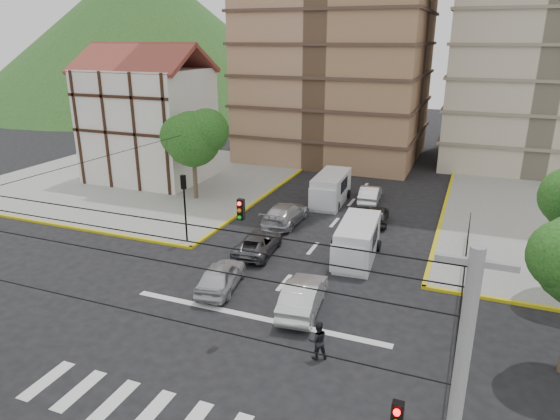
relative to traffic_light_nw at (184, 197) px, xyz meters
The scene contains 19 objects.
ground 11.46m from the traffic_light_nw, 45.00° to the right, with size 160.00×160.00×0.00m, color black.
sidewalk_nw 17.52m from the traffic_light_nw, 135.00° to the left, with size 26.00×26.00×0.15m, color gray.
crosswalk_stripes 16.15m from the traffic_light_nw, 60.52° to the right, with size 12.00×2.40×0.01m, color silver.
stop_line 10.68m from the traffic_light_nw, 40.24° to the right, with size 13.00×0.40×0.01m, color silver.
tudor_building 16.70m from the traffic_light_nw, 132.55° to the left, with size 10.80×8.05×12.23m.
distant_hill 78.84m from the traffic_light_nw, 127.19° to the left, with size 70.00×70.00×28.00m, color #234E1A.
park_fence 17.40m from the traffic_light_nw, 11.11° to the right, with size 0.10×22.50×1.66m, color black, non-canonical shape.
tree_tudor 9.42m from the traffic_light_nw, 116.53° to the left, with size 5.39×4.40×7.43m.
traffic_light_nw is the anchor object (origin of this frame).
traffic_light_hanging 12.86m from the traffic_light_nw, 51.58° to the right, with size 18.00×9.12×0.92m.
van_right_lane 11.00m from the traffic_light_nw, ahead, with size 2.40×5.32×2.34m.
van_left_lane 12.91m from the traffic_light_nw, 60.52° to the left, with size 2.31×5.44×2.42m.
car_silver_front_left 7.19m from the traffic_light_nw, 43.16° to the right, with size 1.75×4.35×1.48m, color silver.
car_white_front_right 11.19m from the traffic_light_nw, 27.84° to the right, with size 1.63×4.68×1.54m, color silver.
car_grey_mid_left 5.48m from the traffic_light_nw, ahead, with size 2.10×4.55×1.26m, color #4F5156.
car_silver_rear_left 7.68m from the traffic_light_nw, 50.96° to the left, with size 2.12×5.21×1.51m, color #BABAC0.
car_darkgrey_mid_right 13.69m from the traffic_light_nw, 37.70° to the left, with size 1.51×3.74×1.28m, color #272629.
car_white_rear_right 15.87m from the traffic_light_nw, 54.23° to the left, with size 1.48×4.24×1.40m, color white.
pedestrian_crosswalk 14.50m from the traffic_light_nw, 36.60° to the right, with size 0.82×0.64×1.68m, color black.
Camera 1 is at (8.74, -17.60, 12.55)m, focal length 32.00 mm.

